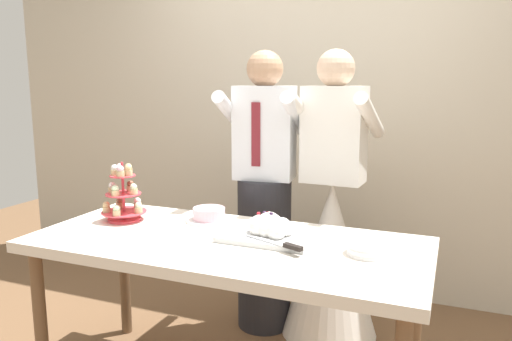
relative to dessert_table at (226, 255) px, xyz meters
name	(u,v)px	position (x,y,z in m)	size (l,w,h in m)	color
rear_wall	(315,87)	(0.00, 1.47, 0.75)	(5.20, 0.10, 2.90)	beige
dessert_table	(226,255)	(0.00, 0.00, 0.00)	(1.80, 0.80, 0.78)	silver
cupcake_stand	(123,196)	(-0.62, 0.09, 0.20)	(0.23, 0.23, 0.31)	#D83F4C
main_cake_tray	(269,229)	(0.18, 0.09, 0.12)	(0.43, 0.35, 0.13)	silver
plate_stack	(368,249)	(0.63, 0.04, 0.10)	(0.18, 0.18, 0.04)	white
round_cake	(209,215)	(-0.21, 0.24, 0.10)	(0.24, 0.24, 0.07)	white
person_groom	(264,207)	(-0.09, 0.72, 0.05)	(0.51, 0.53, 1.66)	#232328
person_bride	(331,239)	(0.31, 0.77, -0.12)	(0.56, 0.56, 1.66)	white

